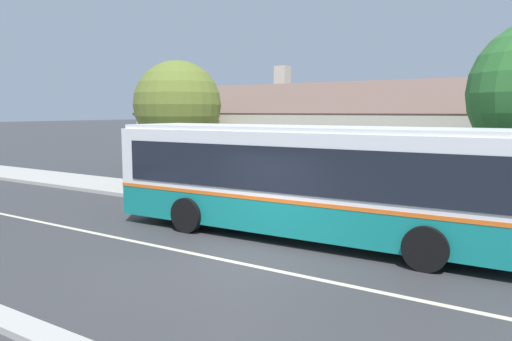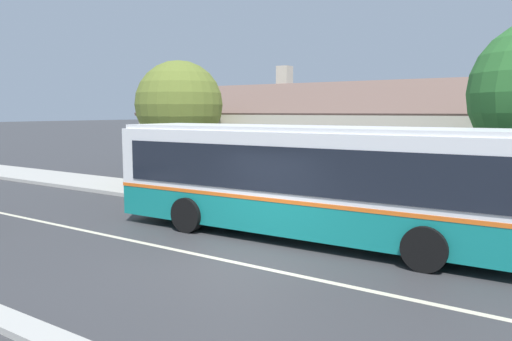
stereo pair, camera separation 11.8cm
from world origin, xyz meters
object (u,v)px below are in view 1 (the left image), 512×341
at_px(transit_bus, 306,178).
at_px(street_tree_secondary, 178,105).
at_px(bench_by_building, 204,186).
at_px(bench_down_street, 281,196).

relative_size(transit_bus, street_tree_secondary, 2.04).
relative_size(bench_by_building, street_tree_secondary, 0.34).
bearing_deg(bench_by_building, bench_down_street, -3.04).
bearing_deg(transit_bus, bench_by_building, 155.10).
distance_m(bench_by_building, street_tree_secondary, 4.66).
relative_size(bench_by_building, bench_down_street, 1.14).
bearing_deg(street_tree_secondary, bench_down_street, -17.18).
xyz_separation_m(transit_bus, bench_by_building, (-5.78, 2.68, -1.05)).
relative_size(bench_down_street, street_tree_secondary, 0.29).
height_order(transit_bus, bench_down_street, transit_bus).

